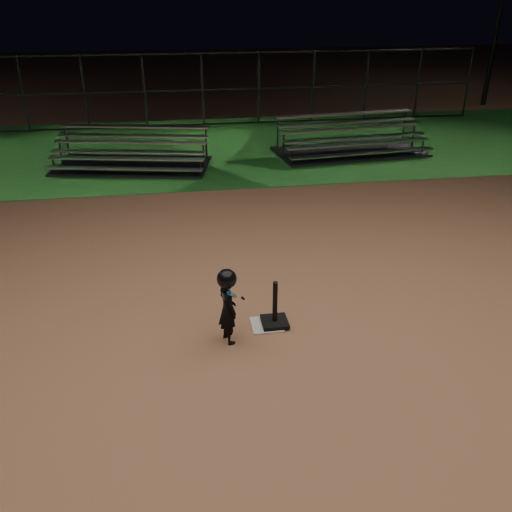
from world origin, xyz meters
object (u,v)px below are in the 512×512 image
at_px(bleacher_right, 350,146).
at_px(batting_tee, 275,316).
at_px(home_plate, 267,325).
at_px(child_batter, 228,304).
at_px(bleacher_left, 132,160).

bearing_deg(bleacher_right, batting_tee, -120.30).
relative_size(home_plate, bleacher_right, 0.10).
bearing_deg(batting_tee, bleacher_right, 65.49).
distance_m(home_plate, child_batter, 0.88).
xyz_separation_m(home_plate, batting_tee, (0.12, -0.01, 0.13)).
height_order(batting_tee, bleacher_left, bleacher_left).
bearing_deg(home_plate, bleacher_right, 64.83).
xyz_separation_m(child_batter, bleacher_left, (-1.71, 8.51, -0.39)).
distance_m(batting_tee, child_batter, 0.89).
height_order(batting_tee, child_batter, child_batter).
xyz_separation_m(bleacher_left, bleacher_right, (6.38, 0.45, 0.01)).
xyz_separation_m(batting_tee, bleacher_right, (3.96, 8.68, 0.07)).
xyz_separation_m(child_batter, bleacher_right, (4.67, 8.96, -0.38)).
distance_m(bleacher_left, bleacher_right, 6.40).
bearing_deg(bleacher_left, home_plate, -62.39).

